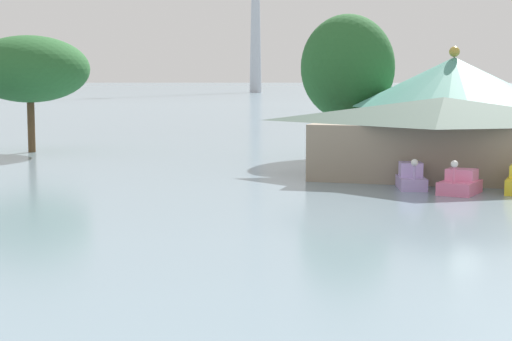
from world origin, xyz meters
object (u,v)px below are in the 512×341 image
green_roof_pavilion (453,101)px  shoreline_tree_tall_left (29,69)px  pedal_boat_pink (460,184)px  pedal_boat_lavender (411,178)px  shoreline_tree_mid (348,68)px  boathouse (443,136)px

green_roof_pavilion → shoreline_tree_tall_left: bearing=-179.2°
pedal_boat_pink → shoreline_tree_tall_left: (-32.42, 13.80, 5.82)m
pedal_boat_lavender → green_roof_pavilion: size_ratio=0.21×
shoreline_tree_mid → pedal_boat_lavender: bearing=-68.7°
pedal_boat_lavender → shoreline_tree_mid: bearing=-172.4°
pedal_boat_pink → green_roof_pavilion: bearing=-161.6°
shoreline_tree_tall_left → shoreline_tree_mid: 23.97m
pedal_boat_pink → shoreline_tree_mid: size_ratio=0.27×
green_roof_pavilion → pedal_boat_pink: bearing=-85.4°
shoreline_tree_tall_left → shoreline_tree_mid: shoreline_tree_mid is taller
pedal_boat_lavender → shoreline_tree_mid: (-6.19, 15.91, 5.86)m
pedal_boat_lavender → shoreline_tree_tall_left: bearing=-126.4°
pedal_boat_lavender → shoreline_tree_tall_left: 32.98m
green_roof_pavilion → shoreline_tree_mid: bearing=159.2°
shoreline_tree_mid → pedal_boat_pink: bearing=-63.1°
green_roof_pavilion → shoreline_tree_tall_left: (-31.27, -0.45, 2.19)m
pedal_boat_lavender → shoreline_tree_tall_left: size_ratio=0.31×
boathouse → shoreline_tree_mid: size_ratio=1.50×
pedal_boat_lavender → green_roof_pavilion: 13.60m
shoreline_tree_tall_left → boathouse: bearing=-13.6°
pedal_boat_lavender → green_roof_pavilion: green_roof_pavilion is taller
pedal_boat_pink → shoreline_tree_mid: (-8.68, 17.11, 5.90)m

